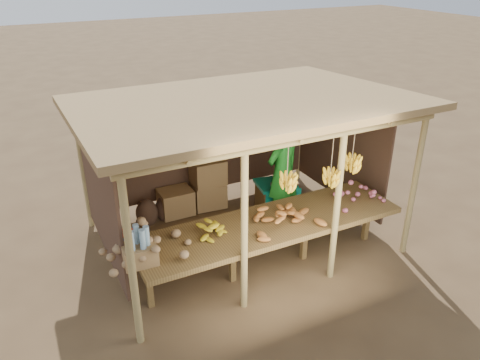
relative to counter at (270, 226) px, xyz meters
name	(u,v)px	position (x,y,z in m)	size (l,w,h in m)	color
ground	(240,237)	(0.00, 0.95, -0.74)	(60.00, 60.00, 0.00)	brown
stall_structure	(240,125)	(0.03, 1.02, 1.19)	(4.70, 3.50, 2.43)	#9D8551
counter	(270,226)	(0.00, 0.00, 0.00)	(3.90, 1.05, 0.80)	brown
potato_heap	(150,243)	(-1.74, -0.03, 0.25)	(1.08, 0.65, 0.37)	#906F4A
sweet_potato_heap	(284,213)	(0.14, -0.13, 0.24)	(0.94, 0.56, 0.36)	#B16B2D
onion_heap	(358,191)	(1.48, -0.06, 0.24)	(0.76, 0.46, 0.35)	#C7607A
banana_pile	(211,224)	(-0.88, 0.05, 0.23)	(0.53, 0.32, 0.34)	gold
tomato_basin	(130,238)	(-1.90, 0.35, 0.14)	(0.38, 0.38, 0.20)	navy
bottle_box	(139,249)	(-1.90, -0.12, 0.26)	(0.42, 0.34, 0.51)	olive
vendor	(283,172)	(0.85, 1.06, 0.22)	(0.70, 0.46, 1.92)	#1B7B20
tarp_crate	(275,197)	(0.93, 1.41, -0.42)	(0.73, 0.66, 0.78)	brown
carton_stack	(198,189)	(-0.25, 2.14, -0.33)	(1.21, 0.47, 0.92)	olive
burlap_sacks	(156,209)	(-1.04, 2.11, -0.51)	(0.73, 0.38, 0.51)	#493021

